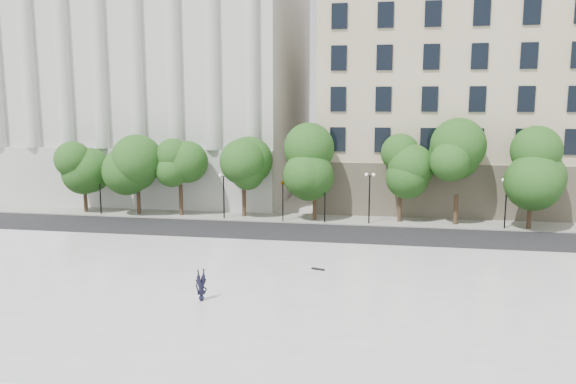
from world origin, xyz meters
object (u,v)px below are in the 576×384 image
traffic_light_west (283,180)px  person_lying (202,296)px  traffic_light_east (325,181)px  skateboard (318,269)px

traffic_light_west → person_lying: traffic_light_west is taller
person_lying → traffic_light_west: bearing=55.9°
traffic_light_west → person_lying: size_ratio=2.61×
traffic_light_east → skateboard: size_ratio=5.30×
traffic_light_east → person_lying: traffic_light_east is taller
traffic_light_west → skateboard: bearing=-72.1°
traffic_light_west → skateboard: size_ratio=5.26×
traffic_light_east → person_lying: 21.85m
traffic_light_west → person_lying: bearing=-91.1°
traffic_light_west → person_lying: (-0.40, -21.24, -3.07)m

